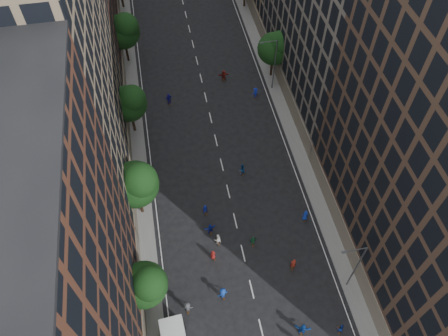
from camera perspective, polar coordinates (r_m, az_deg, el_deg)
name	(u,v)px	position (r m, az deg, el deg)	size (l,w,h in m)	color
ground	(211,120)	(65.03, -1.69, 6.26)	(240.00, 240.00, 0.00)	black
sidewalk_left	(127,96)	(70.21, -12.59, 9.17)	(4.00, 105.00, 0.15)	slate
sidewalk_right	(276,76)	(72.44, 6.86, 11.78)	(4.00, 105.00, 0.15)	slate
bldg_left_a	(26,290)	(37.64, -24.42, -14.26)	(14.00, 22.00, 30.00)	#573021
bldg_left_b	(38,67)	(51.08, -23.12, 12.05)	(14.00, 26.00, 34.00)	#887459
tree_left_1	(146,284)	(45.54, -10.19, -14.73)	(4.80, 4.80, 8.21)	black
tree_left_2	(136,183)	(50.88, -11.37, -1.97)	(5.60, 5.60, 9.45)	black
tree_left_3	(130,102)	(60.65, -12.21, 8.40)	(5.00, 5.00, 8.58)	black
tree_left_4	(123,30)	(72.98, -13.01, 17.14)	(5.40, 5.40, 9.08)	black
tree_right_a	(275,47)	(69.07, 6.72, 15.41)	(5.00, 5.00, 8.39)	black
streetlamp_near	(355,265)	(48.06, 16.78, -12.08)	(2.64, 0.22, 9.06)	#595B60
streetlamp_far	(273,62)	(66.96, 6.47, 13.55)	(2.64, 0.22, 9.06)	#595B60
skater_2	(340,328)	(49.91, 14.92, -19.58)	(0.75, 0.58, 1.54)	#123298
skater_3	(223,294)	(49.48, -0.16, -16.09)	(1.19, 0.69, 1.85)	#1641B5
skater_5	(303,329)	(48.89, 10.23, -20.01)	(1.76, 0.56, 1.90)	#13419E
skater_6	(213,255)	(51.54, -1.45, -11.28)	(0.74, 0.48, 1.51)	maroon
skater_7	(293,264)	(51.42, 9.03, -12.26)	(0.70, 0.46, 1.92)	maroon
skater_8	(218,239)	(52.31, -0.84, -9.30)	(0.86, 0.67, 1.77)	silver
skater_9	(188,308)	(49.13, -4.77, -17.72)	(1.15, 0.66, 1.78)	#47484C
skater_10	(253,241)	(52.39, 3.83, -9.48)	(0.96, 0.40, 1.64)	#1E673B
skater_11	(210,229)	(53.13, -1.82, -7.95)	(1.45, 0.46, 1.56)	#1427A7
skater_12	(305,215)	(54.91, 10.56, -6.10)	(0.81, 0.53, 1.66)	#1633B4
skater_13	(205,209)	(54.51, -2.49, -5.41)	(0.61, 0.40, 1.66)	#1524B2
skater_14	(242,170)	(57.97, 2.33, -0.20)	(0.86, 0.67, 1.77)	#124998
skater_15	(255,93)	(68.02, 4.11, 9.74)	(1.15, 0.66, 1.77)	#1629B2
skater_16	(169,99)	(67.33, -7.20, 8.94)	(1.12, 0.47, 1.92)	#1C16B7
skater_17	(224,76)	(70.79, -0.03, 11.96)	(1.69, 0.54, 1.82)	maroon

